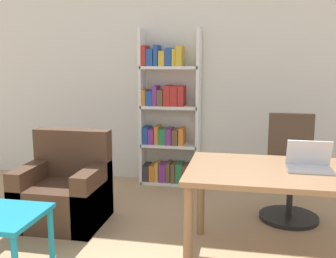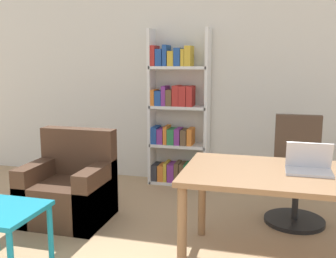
{
  "view_description": "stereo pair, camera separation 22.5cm",
  "coord_description": "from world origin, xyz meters",
  "px_view_note": "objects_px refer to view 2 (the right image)",
  "views": [
    {
      "loc": [
        0.24,
        -0.5,
        1.58
      ],
      "look_at": [
        -0.4,
        2.71,
        1.01
      ],
      "focal_mm": 42.0,
      "sensor_mm": 36.0,
      "label": 1
    },
    {
      "loc": [
        0.46,
        -0.45,
        1.58
      ],
      "look_at": [
        -0.4,
        2.71,
        1.01
      ],
      "focal_mm": 42.0,
      "sensor_mm": 36.0,
      "label": 2
    }
  ],
  "objects_px": {
    "laptop": "(309,166)",
    "bookshelf": "(176,118)",
    "side_table_blue": "(1,218)",
    "armchair": "(69,191)",
    "desk": "(301,185)",
    "office_chair": "(296,177)"
  },
  "relations": [
    {
      "from": "side_table_blue",
      "to": "bookshelf",
      "type": "bearing_deg",
      "value": 73.03
    },
    {
      "from": "desk",
      "to": "armchair",
      "type": "height_order",
      "value": "armchair"
    },
    {
      "from": "office_chair",
      "to": "side_table_blue",
      "type": "distance_m",
      "value": 2.7
    },
    {
      "from": "office_chair",
      "to": "armchair",
      "type": "bearing_deg",
      "value": -165.71
    },
    {
      "from": "laptop",
      "to": "bookshelf",
      "type": "xyz_separation_m",
      "value": [
        -1.47,
        1.78,
        0.06
      ]
    },
    {
      "from": "laptop",
      "to": "side_table_blue",
      "type": "relative_size",
      "value": 0.57
    },
    {
      "from": "side_table_blue",
      "to": "armchair",
      "type": "height_order",
      "value": "armchair"
    },
    {
      "from": "laptop",
      "to": "armchair",
      "type": "bearing_deg",
      "value": 170.43
    },
    {
      "from": "laptop",
      "to": "bookshelf",
      "type": "distance_m",
      "value": 2.31
    },
    {
      "from": "desk",
      "to": "side_table_blue",
      "type": "distance_m",
      "value": 2.26
    },
    {
      "from": "armchair",
      "to": "side_table_blue",
      "type": "bearing_deg",
      "value": -89.8
    },
    {
      "from": "armchair",
      "to": "bookshelf",
      "type": "relative_size",
      "value": 0.45
    },
    {
      "from": "bookshelf",
      "to": "side_table_blue",
      "type": "bearing_deg",
      "value": -106.97
    },
    {
      "from": "office_chair",
      "to": "laptop",
      "type": "bearing_deg",
      "value": -88.43
    },
    {
      "from": "desk",
      "to": "bookshelf",
      "type": "xyz_separation_m",
      "value": [
        -1.42,
        1.83,
        0.2
      ]
    },
    {
      "from": "laptop",
      "to": "office_chair",
      "type": "bearing_deg",
      "value": 91.57
    },
    {
      "from": "side_table_blue",
      "to": "desk",
      "type": "bearing_deg",
      "value": 15.74
    },
    {
      "from": "desk",
      "to": "laptop",
      "type": "distance_m",
      "value": 0.15
    },
    {
      "from": "armchair",
      "to": "desk",
      "type": "bearing_deg",
      "value": -10.89
    },
    {
      "from": "desk",
      "to": "laptop",
      "type": "relative_size",
      "value": 5.27
    },
    {
      "from": "laptop",
      "to": "bookshelf",
      "type": "relative_size",
      "value": 0.17
    },
    {
      "from": "side_table_blue",
      "to": "office_chair",
      "type": "bearing_deg",
      "value": 35.92
    }
  ]
}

